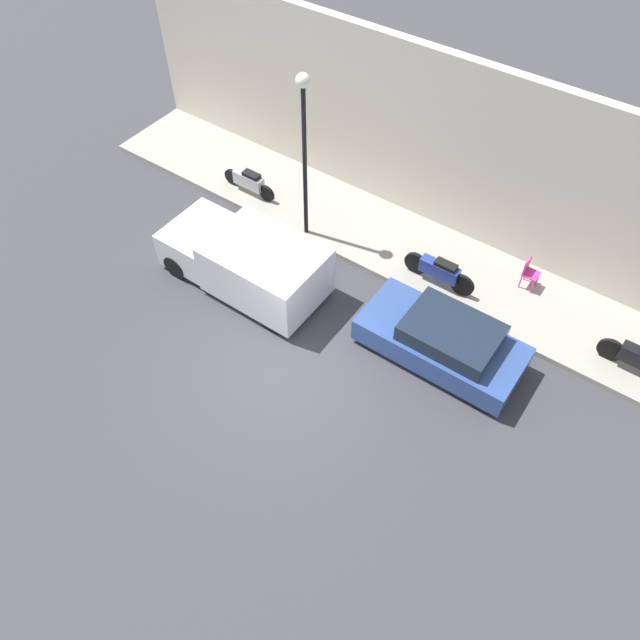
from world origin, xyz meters
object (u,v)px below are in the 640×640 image
delivery_van (245,261)px  motorcycle_blue (440,271)px  scooter_silver (249,181)px  parked_car (443,341)px  streetlamp (304,132)px  cafe_chair (529,271)px

delivery_van → motorcycle_blue: (2.87, -4.31, -0.24)m
scooter_silver → motorcycle_blue: bearing=-90.3°
parked_car → motorcycle_blue: size_ratio=1.95×
streetlamp → scooter_silver: bearing=79.9°
parked_car → delivery_van: (-0.83, 5.51, 0.23)m
delivery_van → cafe_chair: bearing=-56.4°
motorcycle_blue → parked_car: bearing=-149.7°
motorcycle_blue → scooter_silver: bearing=89.7°
motorcycle_blue → cafe_chair: bearing=-56.5°
delivery_van → streetlamp: size_ratio=0.92×
motorcycle_blue → cafe_chair: 2.36m
delivery_van → streetlamp: bearing=-4.3°
parked_car → delivery_van: bearing=98.6°
scooter_silver → parked_car: bearing=-104.9°
streetlamp → delivery_van: bearing=175.7°
motorcycle_blue → scooter_silver: 6.62m
parked_car → delivery_van: size_ratio=0.88×
delivery_van → motorcycle_blue: delivery_van is taller
motorcycle_blue → streetlamp: bearing=95.6°
parked_car → motorcycle_blue: bearing=30.3°
parked_car → streetlamp: 6.28m
motorcycle_blue → streetlamp: streetlamp is taller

